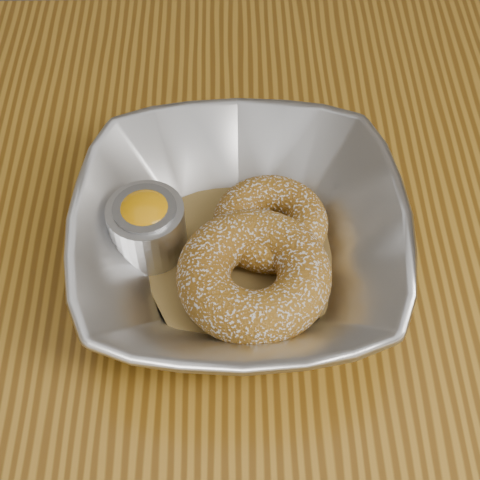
{
  "coord_description": "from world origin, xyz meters",
  "views": [
    {
      "loc": [
        -0.07,
        -0.26,
        1.21
      ],
      "look_at": [
        -0.07,
        0.06,
        0.78
      ],
      "focal_mm": 55.0,
      "sensor_mm": 36.0,
      "label": 1
    }
  ],
  "objects_px": {
    "serving_bowl": "(240,240)",
    "ramekin": "(147,225)",
    "donut_back": "(270,223)",
    "donut_front": "(254,275)",
    "table": "(324,393)"
  },
  "relations": [
    {
      "from": "serving_bowl",
      "to": "donut_back",
      "type": "bearing_deg",
      "value": 39.26
    },
    {
      "from": "table",
      "to": "serving_bowl",
      "type": "relative_size",
      "value": 4.93
    },
    {
      "from": "serving_bowl",
      "to": "donut_front",
      "type": "distance_m",
      "value": 0.03
    },
    {
      "from": "donut_back",
      "to": "ramekin",
      "type": "distance_m",
      "value": 0.09
    },
    {
      "from": "table",
      "to": "ramekin",
      "type": "bearing_deg",
      "value": 151.65
    },
    {
      "from": "serving_bowl",
      "to": "ramekin",
      "type": "bearing_deg",
      "value": 170.45
    },
    {
      "from": "donut_back",
      "to": "serving_bowl",
      "type": "bearing_deg",
      "value": -140.74
    },
    {
      "from": "donut_back",
      "to": "donut_front",
      "type": "bearing_deg",
      "value": -105.68
    },
    {
      "from": "donut_front",
      "to": "ramekin",
      "type": "bearing_deg",
      "value": 151.38
    },
    {
      "from": "serving_bowl",
      "to": "ramekin",
      "type": "height_order",
      "value": "same"
    },
    {
      "from": "donut_back",
      "to": "donut_front",
      "type": "xyz_separation_m",
      "value": [
        -0.01,
        -0.05,
        0.0
      ]
    },
    {
      "from": "serving_bowl",
      "to": "ramekin",
      "type": "relative_size",
      "value": 4.28
    },
    {
      "from": "serving_bowl",
      "to": "ramekin",
      "type": "distance_m",
      "value": 0.07
    },
    {
      "from": "donut_front",
      "to": "ramekin",
      "type": "height_order",
      "value": "ramekin"
    },
    {
      "from": "table",
      "to": "donut_back",
      "type": "height_order",
      "value": "donut_back"
    }
  ]
}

